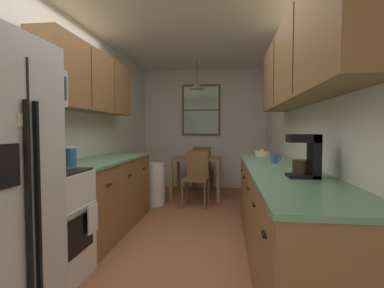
{
  "coord_description": "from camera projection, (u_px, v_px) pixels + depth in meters",
  "views": [
    {
      "loc": [
        0.49,
        -2.71,
        1.26
      ],
      "look_at": [
        0.02,
        1.21,
        1.06
      ],
      "focal_mm": 27.43,
      "sensor_mm": 36.0,
      "label": 1
    }
  ],
  "objects": [
    {
      "name": "ground_plane",
      "position": [
        189.0,
        226.0,
        3.8
      ],
      "size": [
        12.0,
        12.0,
        0.0
      ],
      "primitive_type": "plane",
      "color": "#995B3D"
    },
    {
      "name": "wall_left",
      "position": [
        88.0,
        128.0,
        3.9
      ],
      "size": [
        0.1,
        9.0,
        2.55
      ],
      "primitive_type": "cube",
      "color": "white",
      "rests_on": "ground"
    },
    {
      "name": "wall_right",
      "position": [
        298.0,
        128.0,
        3.58
      ],
      "size": [
        0.1,
        9.0,
        2.55
      ],
      "primitive_type": "cube",
      "color": "white",
      "rests_on": "ground"
    },
    {
      "name": "wall_back",
      "position": [
        205.0,
        129.0,
        6.37
      ],
      "size": [
        4.4,
        0.1,
        2.55
      ],
      "primitive_type": "cube",
      "color": "white",
      "rests_on": "ground"
    },
    {
      "name": "ceiling_slab",
      "position": [
        188.0,
        23.0,
        3.68
      ],
      "size": [
        4.4,
        9.0,
        0.08
      ],
      "primitive_type": "cube",
      "color": "white"
    },
    {
      "name": "stove_range",
      "position": [
        43.0,
        226.0,
        2.38
      ],
      "size": [
        0.66,
        0.61,
        1.1
      ],
      "color": "white",
      "rests_on": "ground"
    },
    {
      "name": "microwave_over_range",
      "position": [
        26.0,
        85.0,
        2.34
      ],
      "size": [
        0.39,
        0.58,
        0.32
      ],
      "color": "silver"
    },
    {
      "name": "counter_left",
      "position": [
        106.0,
        195.0,
        3.63
      ],
      "size": [
        0.64,
        1.9,
        0.9
      ],
      "color": "brown",
      "rests_on": "ground"
    },
    {
      "name": "upper_cabinets_left",
      "position": [
        91.0,
        82.0,
        3.53
      ],
      "size": [
        0.33,
        1.98,
        0.7
      ],
      "color": "brown"
    },
    {
      "name": "counter_right",
      "position": [
        281.0,
        215.0,
        2.76
      ],
      "size": [
        0.64,
        3.13,
        0.9
      ],
      "color": "brown",
      "rests_on": "ground"
    },
    {
      "name": "upper_cabinets_right",
      "position": [
        300.0,
        62.0,
        2.63
      ],
      "size": [
        0.33,
        2.81,
        0.73
      ],
      "color": "brown"
    },
    {
      "name": "dining_table",
      "position": [
        197.0,
        164.0,
        5.48
      ],
      "size": [
        0.88,
        0.85,
        0.73
      ],
      "color": "olive",
      "rests_on": "ground"
    },
    {
      "name": "dining_chair_near",
      "position": [
        196.0,
        175.0,
        4.85
      ],
      "size": [
        0.43,
        0.43,
        0.9
      ],
      "color": "brown",
      "rests_on": "ground"
    },
    {
      "name": "dining_chair_far",
      "position": [
        203.0,
        166.0,
        6.1
      ],
      "size": [
        0.43,
        0.43,
        0.9
      ],
      "color": "brown",
      "rests_on": "ground"
    },
    {
      "name": "pendant_light",
      "position": [
        197.0,
        86.0,
        5.41
      ],
      "size": [
        0.3,
        0.3,
        0.55
      ],
      "color": "black"
    },
    {
      "name": "back_window",
      "position": [
        201.0,
        110.0,
        6.28
      ],
      "size": [
        0.82,
        0.05,
        1.08
      ],
      "color": "brown"
    },
    {
      "name": "trash_bin",
      "position": [
        155.0,
        184.0,
        4.89
      ],
      "size": [
        0.32,
        0.32,
        0.69
      ],
      "primitive_type": "cylinder",
      "color": "white",
      "rests_on": "ground"
    },
    {
      "name": "storage_canister",
      "position": [
        70.0,
        157.0,
        2.79
      ],
      "size": [
        0.12,
        0.12,
        0.19
      ],
      "color": "#265999",
      "rests_on": "counter_left"
    },
    {
      "name": "dish_towel",
      "position": [
        93.0,
        219.0,
        2.49
      ],
      "size": [
        0.02,
        0.16,
        0.24
      ],
      "primitive_type": "cube",
      "color": "white"
    },
    {
      "name": "coffee_maker",
      "position": [
        307.0,
        155.0,
        2.17
      ],
      "size": [
        0.22,
        0.18,
        0.32
      ],
      "color": "black",
      "rests_on": "counter_right"
    },
    {
      "name": "mug_by_coffeemaker",
      "position": [
        274.0,
        159.0,
        3.1
      ],
      "size": [
        0.11,
        0.07,
        0.09
      ],
      "color": "#335999",
      "rests_on": "counter_right"
    },
    {
      "name": "fruit_bowl",
      "position": [
        263.0,
        153.0,
        4.02
      ],
      "size": [
        0.21,
        0.21,
        0.09
      ],
      "color": "silver",
      "rests_on": "counter_right"
    },
    {
      "name": "table_serving_bowl",
      "position": [
        201.0,
        156.0,
        5.5
      ],
      "size": [
        0.16,
        0.16,
        0.06
      ],
      "primitive_type": "cylinder",
      "color": "#4C7299",
      "rests_on": "dining_table"
    }
  ]
}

